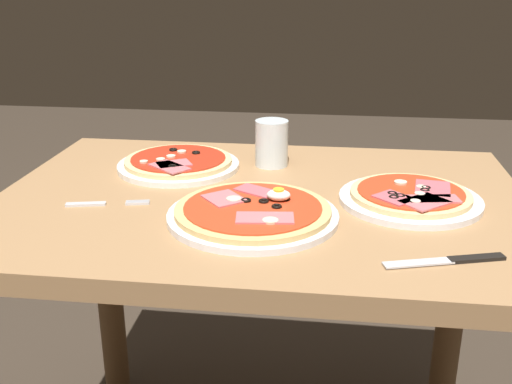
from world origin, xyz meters
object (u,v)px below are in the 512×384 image
dining_table (261,258)px  pizza_across_right (411,197)px  fork (101,204)px  water_glass_near (272,146)px  knife (453,260)px  pizza_across_left (178,163)px  pizza_foreground (252,212)px

dining_table → pizza_across_right: pizza_across_right is taller
fork → water_glass_near: bearing=44.2°
fork → knife: (0.62, -0.16, 0.00)m
pizza_across_left → knife: bearing=-36.8°
water_glass_near → fork: water_glass_near is taller
pizza_across_right → water_glass_near: (-0.29, 0.20, 0.03)m
pizza_across_right → knife: bearing=-81.1°
pizza_across_right → knife: size_ratio=1.41×
pizza_across_left → water_glass_near: bearing=13.7°
knife → water_glass_near: bearing=126.1°
dining_table → pizza_foreground: (-0.00, -0.12, 0.15)m
pizza_foreground → pizza_across_right: (0.29, 0.12, -0.00)m
pizza_across_left → fork: bearing=-110.8°
pizza_across_left → pizza_foreground: bearing=-53.0°
pizza_foreground → pizza_across_left: size_ratio=1.13×
dining_table → pizza_across_right: size_ratio=3.86×
pizza_across_left → pizza_across_right: bearing=-17.1°
knife → fork: bearing=165.6°
pizza_across_left → pizza_across_right: (0.49, -0.15, 0.00)m
knife → pizza_across_left: bearing=143.2°
dining_table → water_glass_near: bearing=89.8°
water_glass_near → pizza_across_right: bearing=-35.0°
dining_table → water_glass_near: 0.27m
pizza_across_right → knife: (0.04, -0.25, -0.01)m
pizza_across_left → fork: pizza_across_left is taller
fork → pizza_foreground: bearing=-5.9°
pizza_across_right → pizza_across_left: bearing=162.9°
dining_table → pizza_across_left: 0.30m
pizza_foreground → knife: size_ratio=1.60×
pizza_foreground → pizza_across_left: 0.34m
pizza_across_right → water_glass_near: 0.35m
pizza_foreground → pizza_across_left: (-0.20, 0.27, -0.00)m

